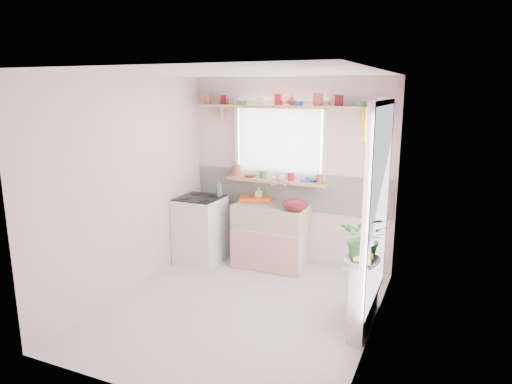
% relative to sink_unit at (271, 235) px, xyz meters
% --- Properties ---
extents(room, '(3.20, 3.20, 3.20)m').
position_rel_sink_unit_xyz_m(room, '(0.81, -0.43, 0.94)').
color(room, beige).
rests_on(room, ground).
extents(sink_unit, '(0.95, 0.65, 1.11)m').
position_rel_sink_unit_xyz_m(sink_unit, '(0.00, 0.00, 0.00)').
color(sink_unit, white).
rests_on(sink_unit, ground).
extents(cooker, '(0.58, 0.58, 0.93)m').
position_rel_sink_unit_xyz_m(cooker, '(-0.95, -0.24, 0.03)').
color(cooker, white).
rests_on(cooker, ground).
extents(radiator_ledge, '(0.22, 0.95, 0.78)m').
position_rel_sink_unit_xyz_m(radiator_ledge, '(1.45, -1.09, -0.03)').
color(radiator_ledge, white).
rests_on(radiator_ledge, ground).
extents(windowsill, '(1.40, 0.22, 0.04)m').
position_rel_sink_unit_xyz_m(windowsill, '(-0.00, 0.19, 0.71)').
color(windowsill, tan).
rests_on(windowsill, room).
extents(pine_shelf, '(2.52, 0.24, 0.04)m').
position_rel_sink_unit_xyz_m(pine_shelf, '(0.15, 0.18, 1.69)').
color(pine_shelf, tan).
rests_on(pine_shelf, room).
extents(shelf_crockery, '(2.47, 0.11, 0.12)m').
position_rel_sink_unit_xyz_m(shelf_crockery, '(0.13, 0.18, 1.76)').
color(shelf_crockery, '#A55133').
rests_on(shelf_crockery, pine_shelf).
extents(sill_crockery, '(1.35, 0.11, 0.12)m').
position_rel_sink_unit_xyz_m(sill_crockery, '(-0.02, 0.19, 0.78)').
color(sill_crockery, '#A55133').
rests_on(sill_crockery, windowsill).
extents(dish_tray, '(0.51, 0.46, 0.04)m').
position_rel_sink_unit_xyz_m(dish_tray, '(-0.33, 0.21, 0.44)').
color(dish_tray, orange).
rests_on(dish_tray, sink_unit).
extents(colander, '(0.43, 0.43, 0.15)m').
position_rel_sink_unit_xyz_m(colander, '(0.38, -0.14, 0.49)').
color(colander, '#5F1018').
rests_on(colander, sink_unit).
extents(jade_plant, '(0.45, 0.40, 0.48)m').
position_rel_sink_unit_xyz_m(jade_plant, '(1.48, -1.39, 0.58)').
color(jade_plant, '#2A6829').
rests_on(jade_plant, radiator_ledge).
extents(fruit_bowl, '(0.34, 0.34, 0.08)m').
position_rel_sink_unit_xyz_m(fruit_bowl, '(1.48, -1.49, 0.38)').
color(fruit_bowl, silver).
rests_on(fruit_bowl, radiator_ledge).
extents(herb_pot, '(0.11, 0.08, 0.20)m').
position_rel_sink_unit_xyz_m(herb_pot, '(1.40, -1.41, 0.44)').
color(herb_pot, '#376327').
rests_on(herb_pot, radiator_ledge).
extents(soap_bottle_sink, '(0.08, 0.09, 0.18)m').
position_rel_sink_unit_xyz_m(soap_bottle_sink, '(-0.27, 0.21, 0.51)').
color(soap_bottle_sink, '#E7F46C').
rests_on(soap_bottle_sink, sink_unit).
extents(sill_cup, '(0.15, 0.15, 0.09)m').
position_rel_sink_unit_xyz_m(sill_cup, '(0.07, 0.13, 0.77)').
color(sill_cup, beige).
rests_on(sill_cup, windowsill).
extents(sill_bowl, '(0.22, 0.22, 0.06)m').
position_rel_sink_unit_xyz_m(sill_bowl, '(0.48, 0.25, 0.76)').
color(sill_bowl, '#3860B6').
rests_on(sill_bowl, windowsill).
extents(shelf_vase, '(0.17, 0.17, 0.14)m').
position_rel_sink_unit_xyz_m(shelf_vase, '(0.18, 0.24, 1.78)').
color(shelf_vase, '#B44B37').
rests_on(shelf_vase, pine_shelf).
extents(cooker_bottle, '(0.11, 0.11, 0.23)m').
position_rel_sink_unit_xyz_m(cooker_bottle, '(-0.73, -0.10, 0.60)').
color(cooker_bottle, '#397345').
rests_on(cooker_bottle, cooker).
extents(fruit, '(0.20, 0.14, 0.10)m').
position_rel_sink_unit_xyz_m(fruit, '(1.49, -1.49, 0.44)').
color(fruit, orange).
rests_on(fruit, fruit_bowl).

